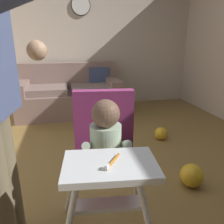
{
  "coord_description": "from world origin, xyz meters",
  "views": [
    {
      "loc": [
        -0.31,
        -1.83,
        1.22
      ],
      "look_at": [
        -0.02,
        -0.49,
        0.78
      ],
      "focal_mm": 35.01,
      "sensor_mm": 36.0,
      "label": 1
    }
  ],
  "objects": [
    {
      "name": "wall_far",
      "position": [
        0.0,
        2.48,
        1.29
      ],
      "size": [
        5.16,
        0.06,
        2.58
      ],
      "primitive_type": "cube",
      "color": "beige",
      "rests_on": "ground"
    },
    {
      "name": "ground",
      "position": [
        0.0,
        0.0,
        -0.05
      ],
      "size": [
        5.96,
        6.51,
        0.1
      ],
      "primitive_type": "cube",
      "color": "olive"
    },
    {
      "name": "high_chair",
      "position": [
        -0.11,
        -0.74,
        0.66
      ],
      "size": [
        0.67,
        0.78,
        0.95
      ],
      "rotation": [
        0.0,
        0.0,
        -1.69
      ],
      "color": "white",
      "rests_on": "ground"
    },
    {
      "name": "couch",
      "position": [
        -0.24,
        1.97,
        0.33
      ],
      "size": [
        1.72,
        0.86,
        0.86
      ],
      "rotation": [
        0.0,
        0.0,
        -1.57
      ],
      "color": "#836861",
      "rests_on": "ground"
    },
    {
      "name": "wall_clock",
      "position": [
        0.05,
        2.44,
        1.83
      ],
      "size": [
        0.34,
        0.04,
        0.34
      ],
      "color": "white"
    },
    {
      "name": "toy_ball_second",
      "position": [
        0.86,
        0.58,
        0.08
      ],
      "size": [
        0.16,
        0.16,
        0.16
      ],
      "primitive_type": "sphere",
      "color": "gold",
      "rests_on": "ground"
    },
    {
      "name": "toy_ball",
      "position": [
        0.72,
        -0.37,
        0.1
      ],
      "size": [
        0.2,
        0.2,
        0.2
      ],
      "primitive_type": "sphere",
      "color": "gold",
      "rests_on": "ground"
    }
  ]
}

